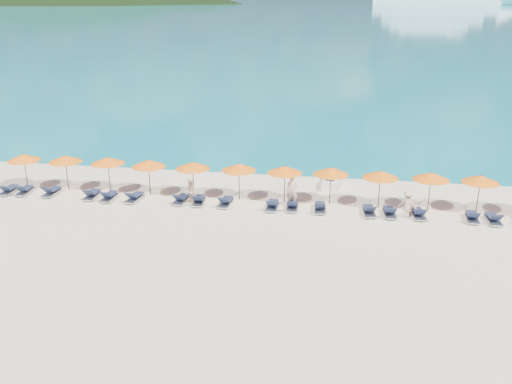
# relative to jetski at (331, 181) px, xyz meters

# --- Properties ---
(ground) EXTENTS (1400.00, 1400.00, 0.00)m
(ground) POSITION_rel_jetski_xyz_m (-4.01, -8.19, -0.35)
(ground) COLOR beige
(sea) EXTENTS (1600.00, 1300.00, 0.01)m
(sea) POSITION_rel_jetski_xyz_m (-4.01, 651.81, -0.35)
(sea) COLOR #1FA9B2
(sea) RESTS_ON ground
(headland_main) EXTENTS (374.00, 242.00, 126.50)m
(headland_main) POSITION_rel_jetski_xyz_m (-304.01, 531.81, -38.35)
(headland_main) COLOR black
(headland_main) RESTS_ON ground
(headland_small) EXTENTS (162.00, 126.00, 85.50)m
(headland_small) POSITION_rel_jetski_xyz_m (-154.01, 551.81, -35.35)
(headland_small) COLOR black
(headland_small) RESTS_ON ground
(jetski) EXTENTS (1.16, 2.47, 0.85)m
(jetski) POSITION_rel_jetski_xyz_m (0.00, 0.00, 0.00)
(jetski) COLOR white
(jetski) RESTS_ON ground
(beachgoer_a) EXTENTS (0.70, 0.48, 1.87)m
(beachgoer_a) POSITION_rel_jetski_xyz_m (-2.10, -3.98, 0.58)
(beachgoer_a) COLOR tan
(beachgoer_a) RESTS_ON ground
(beachgoer_b) EXTENTS (0.82, 0.78, 1.48)m
(beachgoer_b) POSITION_rel_jetski_xyz_m (-7.98, -4.47, 0.39)
(beachgoer_b) COLOR tan
(beachgoer_b) RESTS_ON ground
(beachgoer_c) EXTENTS (1.09, 0.73, 1.55)m
(beachgoer_c) POSITION_rel_jetski_xyz_m (4.30, -4.65, 0.42)
(beachgoer_c) COLOR tan
(beachgoer_c) RESTS_ON ground
(umbrella_0) EXTENTS (2.10, 2.10, 2.28)m
(umbrella_0) POSITION_rel_jetski_xyz_m (-18.95, -3.38, 1.67)
(umbrella_0) COLOR black
(umbrella_0) RESTS_ON ground
(umbrella_1) EXTENTS (2.10, 2.10, 2.28)m
(umbrella_1) POSITION_rel_jetski_xyz_m (-16.26, -3.25, 1.67)
(umbrella_1) COLOR black
(umbrella_1) RESTS_ON ground
(umbrella_2) EXTENTS (2.10, 2.10, 2.28)m
(umbrella_2) POSITION_rel_jetski_xyz_m (-13.51, -3.19, 1.67)
(umbrella_2) COLOR black
(umbrella_2) RESTS_ON ground
(umbrella_3) EXTENTS (2.10, 2.10, 2.28)m
(umbrella_3) POSITION_rel_jetski_xyz_m (-10.84, -3.40, 1.67)
(umbrella_3) COLOR black
(umbrella_3) RESTS_ON ground
(umbrella_4) EXTENTS (2.10, 2.10, 2.28)m
(umbrella_4) POSITION_rel_jetski_xyz_m (-8.10, -3.40, 1.67)
(umbrella_4) COLOR black
(umbrella_4) RESTS_ON ground
(umbrella_5) EXTENTS (2.10, 2.10, 2.28)m
(umbrella_5) POSITION_rel_jetski_xyz_m (-5.32, -3.30, 1.67)
(umbrella_5) COLOR black
(umbrella_5) RESTS_ON ground
(umbrella_6) EXTENTS (2.10, 2.10, 2.28)m
(umbrella_6) POSITION_rel_jetski_xyz_m (-2.61, -3.34, 1.67)
(umbrella_6) COLOR black
(umbrella_6) RESTS_ON ground
(umbrella_7) EXTENTS (2.10, 2.10, 2.28)m
(umbrella_7) POSITION_rel_jetski_xyz_m (0.04, -3.21, 1.67)
(umbrella_7) COLOR black
(umbrella_7) RESTS_ON ground
(umbrella_8) EXTENTS (2.10, 2.10, 2.28)m
(umbrella_8) POSITION_rel_jetski_xyz_m (2.82, -3.41, 1.67)
(umbrella_8) COLOR black
(umbrella_8) RESTS_ON ground
(umbrella_9) EXTENTS (2.10, 2.10, 2.28)m
(umbrella_9) POSITION_rel_jetski_xyz_m (5.61, -3.29, 1.67)
(umbrella_9) COLOR black
(umbrella_9) RESTS_ON ground
(umbrella_10) EXTENTS (2.10, 2.10, 2.28)m
(umbrella_10) POSITION_rel_jetski_xyz_m (8.23, -3.39, 1.67)
(umbrella_10) COLOR black
(umbrella_10) RESTS_ON ground
(lounger_0) EXTENTS (0.70, 1.73, 0.66)m
(lounger_0) POSITION_rel_jetski_xyz_m (-19.56, -4.52, -0.11)
(lounger_0) COLOR silver
(lounger_0) RESTS_ON ground
(lounger_1) EXTENTS (0.79, 1.75, 0.66)m
(lounger_1) POSITION_rel_jetski_xyz_m (-18.53, -4.43, -0.11)
(lounger_1) COLOR silver
(lounger_1) RESTS_ON ground
(lounger_2) EXTENTS (0.63, 1.70, 0.66)m
(lounger_2) POSITION_rel_jetski_xyz_m (-16.80, -4.38, -0.11)
(lounger_2) COLOR silver
(lounger_2) RESTS_ON ground
(lounger_3) EXTENTS (0.72, 1.73, 0.66)m
(lounger_3) POSITION_rel_jetski_xyz_m (-14.14, -4.48, -0.11)
(lounger_3) COLOR silver
(lounger_3) RESTS_ON ground
(lounger_4) EXTENTS (0.62, 1.70, 0.66)m
(lounger_4) POSITION_rel_jetski_xyz_m (-12.99, -4.63, -0.11)
(lounger_4) COLOR silver
(lounger_4) RESTS_ON ground
(lounger_5) EXTENTS (0.76, 1.75, 0.66)m
(lounger_5) POSITION_rel_jetski_xyz_m (-11.44, -4.54, -0.11)
(lounger_5) COLOR silver
(lounger_5) RESTS_ON ground
(lounger_6) EXTENTS (0.76, 1.75, 0.66)m
(lounger_6) POSITION_rel_jetski_xyz_m (-8.61, -4.39, -0.11)
(lounger_6) COLOR silver
(lounger_6) RESTS_ON ground
(lounger_7) EXTENTS (0.79, 1.75, 0.66)m
(lounger_7) POSITION_rel_jetski_xyz_m (-7.53, -4.43, -0.11)
(lounger_7) COLOR silver
(lounger_7) RESTS_ON ground
(lounger_8) EXTENTS (0.72, 1.73, 0.66)m
(lounger_8) POSITION_rel_jetski_xyz_m (-5.91, -4.44, -0.11)
(lounger_8) COLOR silver
(lounger_8) RESTS_ON ground
(lounger_9) EXTENTS (0.64, 1.71, 0.66)m
(lounger_9) POSITION_rel_jetski_xyz_m (-3.16, -4.56, -0.11)
(lounger_9) COLOR silver
(lounger_9) RESTS_ON ground
(lounger_10) EXTENTS (0.68, 1.72, 0.66)m
(lounger_10) POSITION_rel_jetski_xyz_m (-2.04, -4.42, -0.11)
(lounger_10) COLOR silver
(lounger_10) RESTS_ON ground
(lounger_11) EXTENTS (0.73, 1.74, 0.66)m
(lounger_11) POSITION_rel_jetski_xyz_m (-0.44, -4.49, -0.11)
(lounger_11) COLOR silver
(lounger_11) RESTS_ON ground
(lounger_12) EXTENTS (0.77, 1.75, 0.66)m
(lounger_12) POSITION_rel_jetski_xyz_m (2.28, -4.57, -0.11)
(lounger_12) COLOR silver
(lounger_12) RESTS_ON ground
(lounger_13) EXTENTS (0.76, 1.75, 0.66)m
(lounger_13) POSITION_rel_jetski_xyz_m (3.40, -4.58, -0.11)
(lounger_13) COLOR silver
(lounger_13) RESTS_ON ground
(lounger_14) EXTENTS (0.79, 1.75, 0.66)m
(lounger_14) POSITION_rel_jetski_xyz_m (4.96, -4.56, -0.11)
(lounger_14) COLOR silver
(lounger_14) RESTS_ON ground
(lounger_15) EXTENTS (0.71, 1.73, 0.66)m
(lounger_15) POSITION_rel_jetski_xyz_m (7.78, -4.59, -0.11)
(lounger_15) COLOR silver
(lounger_15) RESTS_ON ground
(lounger_16) EXTENTS (0.73, 1.74, 0.66)m
(lounger_16) POSITION_rel_jetski_xyz_m (8.86, -4.71, -0.11)
(lounger_16) COLOR silver
(lounger_16) RESTS_ON ground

